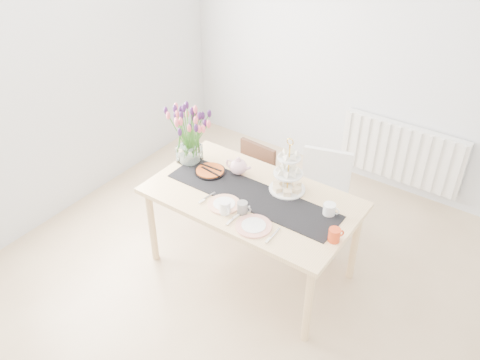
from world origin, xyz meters
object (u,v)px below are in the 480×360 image
Objects in this scene: chair_brown at (251,179)px; teapot at (238,167)px; radiator at (401,153)px; dining_table at (252,204)px; chair_white at (323,192)px; mug_white at (225,207)px; cream_jug at (329,209)px; cake_stand at (288,178)px; plate_left at (224,204)px; tulip_vase at (188,128)px; mug_grey at (242,208)px; mug_orange at (334,235)px; tart_tin at (210,171)px; plate_right at (254,226)px.

chair_brown is 3.34× the size of teapot.
teapot is (-0.83, -1.57, 0.37)m from radiator.
dining_table is 1.90× the size of chair_white.
teapot is at bearing 144.94° from mug_white.
chair_brown is at bearing 150.12° from cream_jug.
cake_stand is 1.68× the size of plate_left.
radiator is 2.17m from tulip_vase.
chair_brown is at bearing 109.00° from mug_grey.
chair_brown is 1.35m from mug_orange.
plate_left is at bearing -71.53° from teapot.
plate_left is (0.34, -0.27, -0.01)m from tart_tin.
tulip_vase is 6.49× the size of cream_jug.
teapot is at bearing 170.57° from cream_jug.
tulip_vase is at bearing 171.66° from tart_tin.
tulip_vase reaches higher than teapot.
mug_orange is at bearing -26.31° from chair_brown.
plate_left reaches higher than dining_table.
cake_stand is 1.83× the size of teapot.
plate_left is at bearing 169.89° from mug_grey.
plate_left is 0.33m from plate_right.
cream_jug is (1.27, 0.04, -0.28)m from tulip_vase.
cream_jug is at bearing 12.76° from dining_table.
plate_left is at bearing -27.87° from tulip_vase.
cream_jug is 1.00× the size of mug_grey.
mug_grey reaches higher than chair_brown.
cream_jug is (0.96, -0.43, 0.36)m from chair_brown.
tart_tin is at bearing 141.49° from plate_left.
teapot is (-0.44, -0.03, -0.05)m from cake_stand.
chair_white reaches higher than chair_brown.
cream_jug reaches higher than plate_left.
tulip_vase is 0.85m from mug_grey.
tart_tin is at bearing 151.73° from plate_right.
radiator is 0.75× the size of dining_table.
dining_table is 0.31m from mug_white.
teapot is 2.25× the size of mug_white.
plate_right is at bearing -39.21° from mug_grey.
cake_stand reaches higher than radiator.
tulip_vase is at bearing 156.56° from plate_right.
teapot reaches higher than plate_right.
chair_brown is at bearing 175.17° from chair_white.
chair_white is 1.02m from plate_right.
radiator is 4.76× the size of tart_tin.
cream_jug is 0.36× the size of tart_tin.
mug_white is at bearing -152.59° from cream_jug.
tulip_vase is at bearing -172.36° from cake_stand.
radiator is 5.33× the size of teapot.
chair_white reaches higher than tart_tin.
plate_left is at bearing -109.23° from radiator.
tulip_vase is at bearing 172.03° from dining_table.
dining_table is 0.61m from cream_jug.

